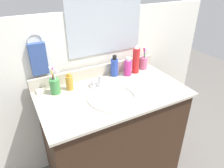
{
  "coord_description": "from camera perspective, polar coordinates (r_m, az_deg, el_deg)",
  "views": [
    {
      "loc": [
        -0.59,
        -1.09,
        1.56
      ],
      "look_at": [
        -0.01,
        0.0,
        0.87
      ],
      "focal_mm": 33.71,
      "sensor_mm": 36.0,
      "label": 1
    }
  ],
  "objects": [
    {
      "name": "vanity_cabinet",
      "position": [
        1.71,
        0.34,
        -14.09
      ],
      "size": [
        0.98,
        0.53,
        0.78
      ],
      "primitive_type": "cube",
      "color": "#382316",
      "rests_on": "ground_plane"
    },
    {
      "name": "countertop",
      "position": [
        1.46,
        0.39,
        -2.61
      ],
      "size": [
        1.02,
        0.57,
        0.02
      ],
      "primitive_type": "cube",
      "color": "beige",
      "rests_on": "vanity_cabinet"
    },
    {
      "name": "backsplash",
      "position": [
        1.65,
        -4.13,
        3.46
      ],
      "size": [
        1.02,
        0.02,
        0.09
      ],
      "primitive_type": "cube",
      "color": "beige",
      "rests_on": "countertop"
    },
    {
      "name": "back_wall",
      "position": [
        1.8,
        -4.73,
        -1.41
      ],
      "size": [
        2.12,
        0.04,
        1.3
      ],
      "primitive_type": "cube",
      "color": "white",
      "rests_on": "ground_plane"
    },
    {
      "name": "mirror_panel",
      "position": [
        1.6,
        -1.86,
        17.98
      ],
      "size": [
        0.6,
        0.01,
        0.56
      ],
      "primitive_type": "cube",
      "color": "#B2BCC6"
    },
    {
      "name": "towel_ring",
      "position": [
        1.48,
        -20.2,
        10.9
      ],
      "size": [
        0.1,
        0.01,
        0.1
      ],
      "primitive_type": "torus",
      "rotation": [
        1.57,
        0.0,
        0.0
      ],
      "color": "silver"
    },
    {
      "name": "hand_towel",
      "position": [
        1.5,
        -19.3,
        6.4
      ],
      "size": [
        0.11,
        0.04,
        0.22
      ],
      "primitive_type": "cube",
      "color": "#334C8C"
    },
    {
      "name": "sink_basin",
      "position": [
        1.42,
        0.12,
        -4.74
      ],
      "size": [
        0.34,
        0.34,
        0.11
      ],
      "color": "white",
      "rests_on": "countertop"
    },
    {
      "name": "faucet",
      "position": [
        1.54,
        -3.28,
        0.64
      ],
      "size": [
        0.16,
        0.1,
        0.08
      ],
      "color": "silver",
      "rests_on": "countertop"
    },
    {
      "name": "bottle_spray_red",
      "position": [
        1.7,
        6.54,
        6.57
      ],
      "size": [
        0.06,
        0.06,
        0.24
      ],
      "color": "red",
      "rests_on": "countertop"
    },
    {
      "name": "bottle_soap_pink",
      "position": [
        1.67,
        4.33,
        4.59
      ],
      "size": [
        0.06,
        0.06,
        0.15
      ],
      "color": "#D8338C",
      "rests_on": "countertop"
    },
    {
      "name": "bottle_oil_amber",
      "position": [
        1.5,
        -11.47,
        0.43
      ],
      "size": [
        0.05,
        0.05,
        0.12
      ],
      "color": "gold",
      "rests_on": "countertop"
    },
    {
      "name": "bottle_shampoo_blue",
      "position": [
        1.65,
        0.67,
        4.65
      ],
      "size": [
        0.06,
        0.06,
        0.17
      ],
      "color": "#2D4CB2",
      "rests_on": "countertop"
    },
    {
      "name": "cup_pink",
      "position": [
        1.8,
        8.6,
        5.8
      ],
      "size": [
        0.07,
        0.08,
        0.19
      ],
      "color": "#D16693",
      "rests_on": "countertop"
    },
    {
      "name": "cup_green",
      "position": [
        1.47,
        -15.24,
        -0.34
      ],
      "size": [
        0.07,
        0.07,
        0.2
      ],
      "color": "#3F8C47",
      "rests_on": "countertop"
    },
    {
      "name": "soap_bar",
      "position": [
        1.53,
        -18.7,
        -1.85
      ],
      "size": [
        0.06,
        0.04,
        0.02
      ],
      "primitive_type": "cube",
      "color": "white",
      "rests_on": "countertop"
    }
  ]
}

